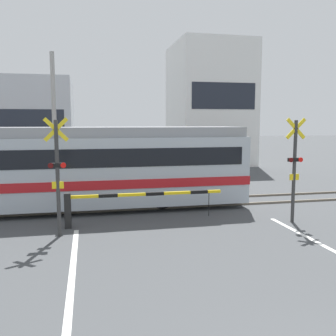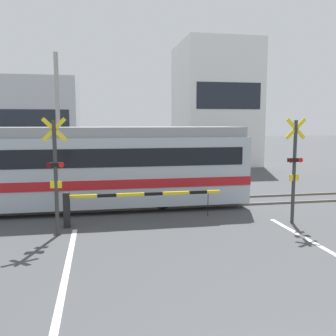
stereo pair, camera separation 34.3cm
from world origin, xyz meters
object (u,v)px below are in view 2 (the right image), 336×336
crossing_barrier_near (115,201)px  crossing_barrier_far (193,174)px  crossing_signal_left (56,171)px  pedestrian (123,166)px  crossing_signal_right (294,166)px  commuter_train (18,166)px

crossing_barrier_near → crossing_barrier_far: (3.98, 5.51, 0.00)m
crossing_signal_left → pedestrian: (2.46, 8.88, -0.93)m
crossing_signal_right → pedestrian: crossing_signal_right is taller
crossing_barrier_far → crossing_signal_left: 8.55m
commuter_train → crossing_barrier_far: commuter_train is taller
crossing_signal_right → pedestrian: 10.17m
crossing_barrier_far → pedestrian: pedestrian is taller
crossing_barrier_near → crossing_signal_right: bearing=-8.1°
crossing_barrier_near → crossing_barrier_far: 6.80m
crossing_signal_right → pedestrian: bearing=118.7°
crossing_signal_left → crossing_barrier_far: bearing=48.2°
crossing_barrier_far → crossing_signal_right: (1.67, -6.32, 1.08)m
crossing_barrier_near → crossing_barrier_far: bearing=54.1°
crossing_barrier_near → pedestrian: (0.79, 8.07, 0.15)m
crossing_barrier_near → crossing_signal_right: crossing_signal_right is taller
commuter_train → crossing_signal_right: crossing_signal_right is taller
crossing_barrier_far → pedestrian: (-3.20, 2.56, 0.15)m
crossing_signal_left → crossing_signal_right: bearing=0.0°
commuter_train → crossing_signal_left: (1.69, -3.44, 0.22)m
commuter_train → pedestrian: bearing=52.7°
crossing_signal_left → crossing_signal_right: (7.32, 0.00, 0.00)m
crossing_signal_right → crossing_signal_left: bearing=180.0°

